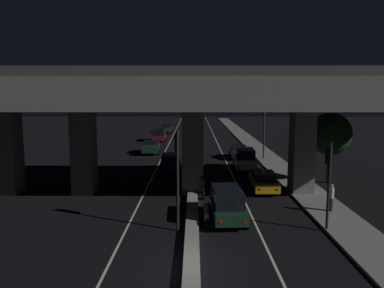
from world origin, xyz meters
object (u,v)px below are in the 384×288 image
(car_dark_green_lead, at_px, (227,204))
(traffic_light_right_of_median, at_px, (329,171))
(car_white_third, at_px, (245,159))
(car_dark_red_third_oncoming, at_px, (159,135))
(car_dark_blue_lead_oncoming, at_px, (170,162))
(car_dark_green_fourth_oncoming, at_px, (166,129))
(motorcycle_white_filtering_near, at_px, (207,214))
(street_lamp, at_px, (260,119))
(car_dark_green_second_oncoming, at_px, (151,147))
(car_taxi_yellow_second, at_px, (263,181))
(motorcycle_black_filtering_mid, at_px, (203,188))
(pedestrian_on_sidewalk, at_px, (331,197))
(car_dark_blue_fourth, at_px, (238,151))
(traffic_light_left_of_median, at_px, (178,162))

(car_dark_green_lead, bearing_deg, traffic_light_right_of_median, -109.46)
(car_white_third, distance_m, car_dark_red_third_oncoming, 23.13)
(car_dark_blue_lead_oncoming, xyz_separation_m, car_dark_green_fourth_oncoming, (-2.79, 33.10, 0.00))
(car_white_third, height_order, motorcycle_white_filtering_near, car_white_third)
(car_dark_green_fourth_oncoming, bearing_deg, street_lamp, 24.50)
(car_dark_green_second_oncoming, distance_m, car_dark_red_third_oncoming, 11.52)
(car_taxi_yellow_second, distance_m, car_dark_green_fourth_oncoming, 41.17)
(traffic_light_right_of_median, relative_size, street_lamp, 0.63)
(motorcycle_black_filtering_mid, relative_size, pedestrian_on_sidewalk, 1.14)
(car_dark_blue_lead_oncoming, relative_size, motorcycle_black_filtering_mid, 2.41)
(motorcycle_white_filtering_near, bearing_deg, car_dark_green_second_oncoming, 15.55)
(car_dark_green_lead, distance_m, car_dark_blue_fourth, 20.54)
(car_dark_green_lead, bearing_deg, traffic_light_left_of_median, 116.60)
(car_dark_green_lead, xyz_separation_m, car_dark_green_second_oncoming, (-6.93, 23.51, -0.18))
(car_taxi_yellow_second, xyz_separation_m, car_dark_red_third_oncoming, (-10.26, 28.57, 0.25))
(car_taxi_yellow_second, relative_size, car_dark_red_third_oncoming, 0.96)
(car_dark_red_third_oncoming, relative_size, motorcycle_white_filtering_near, 2.24)
(car_dark_blue_fourth, distance_m, car_dark_green_fourth_oncoming, 27.87)
(motorcycle_white_filtering_near, xyz_separation_m, motorcycle_black_filtering_mid, (-0.10, 5.37, 0.05))
(car_taxi_yellow_second, height_order, car_white_third, car_white_third)
(car_white_third, relative_size, car_dark_green_second_oncoming, 0.98)
(street_lamp, height_order, car_dark_red_third_oncoming, street_lamp)
(traffic_light_left_of_median, bearing_deg, traffic_light_right_of_median, 0.05)
(car_white_third, xyz_separation_m, car_dark_blue_fourth, (0.15, 6.18, -0.27))
(street_lamp, height_order, car_dark_green_lead, street_lamp)
(motorcycle_black_filtering_mid, bearing_deg, motorcycle_white_filtering_near, 176.70)
(traffic_light_right_of_median, height_order, car_dark_red_third_oncoming, traffic_light_right_of_median)
(motorcycle_white_filtering_near, xyz_separation_m, pedestrian_on_sidewalk, (7.45, 1.90, 0.37))
(car_white_third, bearing_deg, car_dark_green_lead, 171.10)
(car_dark_green_second_oncoming, xyz_separation_m, car_dark_green_fourth_oncoming, (0.14, 22.88, 0.04))
(traffic_light_left_of_median, height_order, car_dark_green_fourth_oncoming, traffic_light_left_of_median)
(traffic_light_left_of_median, distance_m, car_dark_blue_fourth, 22.74)
(car_white_third, height_order, motorcycle_black_filtering_mid, car_white_third)
(car_dark_green_lead, bearing_deg, car_taxi_yellow_second, -29.18)
(car_taxi_yellow_second, bearing_deg, traffic_light_left_of_median, 144.45)
(car_dark_green_second_oncoming, bearing_deg, motorcycle_black_filtering_mid, 15.34)
(car_white_third, bearing_deg, car_dark_green_fourth_oncoming, 19.30)
(car_dark_blue_lead_oncoming, distance_m, car_dark_green_second_oncoming, 10.63)
(car_dark_red_third_oncoming, height_order, motorcycle_white_filtering_near, car_dark_red_third_oncoming)
(traffic_light_right_of_median, xyz_separation_m, car_dark_green_lead, (-5.01, 1.51, -2.20))
(traffic_light_left_of_median, relative_size, motorcycle_black_filtering_mid, 2.85)
(traffic_light_left_of_median, distance_m, car_dark_green_lead, 4.05)
(street_lamp, bearing_deg, car_white_third, -113.41)
(motorcycle_white_filtering_near, bearing_deg, car_dark_blue_lead_oncoming, 13.64)
(car_white_third, bearing_deg, pedestrian_on_sidewalk, -162.51)
(car_dark_green_second_oncoming, bearing_deg, car_taxi_yellow_second, 29.25)
(car_dark_green_fourth_oncoming, distance_m, motorcycle_white_filtering_near, 47.31)
(car_white_third, distance_m, car_dark_green_second_oncoming, 13.58)
(traffic_light_right_of_median, height_order, car_taxi_yellow_second, traffic_light_right_of_median)
(car_dark_green_lead, relative_size, car_white_third, 1.00)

